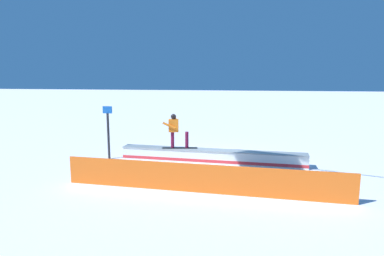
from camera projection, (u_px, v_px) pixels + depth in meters
The scene contains 5 objects.
ground_plane at pixel (211, 163), 13.73m from camera, with size 120.00×120.00×0.00m, color white.
grind_box at pixel (211, 157), 13.69m from camera, with size 7.61×1.15×0.55m.
snowboarder at pixel (175, 130), 13.81m from camera, with size 1.49×0.55×1.44m.
safety_fence at pixel (202, 179), 10.21m from camera, with size 8.93×0.06×0.90m, color orange.
trail_marker at pixel (108, 131), 14.18m from camera, with size 0.40×0.10×2.27m.
Camera 1 is at (-1.11, 13.30, 3.62)m, focal length 31.25 mm.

